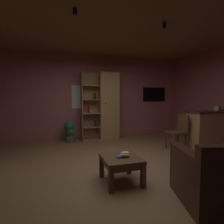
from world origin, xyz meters
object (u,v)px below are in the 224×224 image
object	(u,v)px
kitchen_bar_counter	(212,130)
coffee_table	(121,162)
table_book_1	(125,155)
dining_chair	(179,130)
wall_mounted_tv	(154,94)
table_book_0	(120,157)
potted_floor_plant	(70,131)
bookshelf_cabinet	(106,107)
table_book_2	(125,153)
tissue_box	(217,108)

from	to	relation	value
kitchen_bar_counter	coffee_table	bearing A→B (deg)	-159.67
table_book_1	kitchen_bar_counter	bearing A→B (deg)	21.22
kitchen_bar_counter	coffee_table	size ratio (longest dim) A/B	2.17
dining_chair	wall_mounted_tv	bearing A→B (deg)	78.29
table_book_0	potted_floor_plant	distance (m)	3.01
kitchen_bar_counter	wall_mounted_tv	bearing A→B (deg)	102.31
wall_mounted_tv	potted_floor_plant	bearing A→B (deg)	-173.70
kitchen_bar_counter	dining_chair	distance (m)	0.91
kitchen_bar_counter	coffee_table	distance (m)	3.16
bookshelf_cabinet	table_book_2	xyz separation A→B (m)	(-0.53, -3.05, -0.61)
bookshelf_cabinet	tissue_box	bearing A→B (deg)	-35.81
bookshelf_cabinet	wall_mounted_tv	size ratio (longest dim) A/B	2.47
tissue_box	table_book_0	distance (m)	3.50
table_book_2	tissue_box	bearing A→B (deg)	20.66
tissue_box	table_book_2	xyz separation A→B (m)	(-3.13, -1.18, -0.61)
kitchen_bar_counter	wall_mounted_tv	distance (m)	2.44
table_book_1	wall_mounted_tv	world-z (taller)	wall_mounted_tv
coffee_table	potted_floor_plant	distance (m)	3.00
bookshelf_cabinet	wall_mounted_tv	world-z (taller)	bookshelf_cabinet
dining_chair	wall_mounted_tv	size ratio (longest dim) A/B	1.05
table_book_2	coffee_table	bearing A→B (deg)	-169.95
table_book_1	table_book_2	bearing A→B (deg)	62.70
kitchen_bar_counter	table_book_0	world-z (taller)	kitchen_bar_counter
tissue_box	wall_mounted_tv	size ratio (longest dim) A/B	0.14
coffee_table	table_book_2	distance (m)	0.16
bookshelf_cabinet	dining_chair	world-z (taller)	bookshelf_cabinet
potted_floor_plant	coffee_table	bearing A→B (deg)	-78.77
tissue_box	table_book_0	xyz separation A→B (m)	(-3.22, -1.21, -0.65)
coffee_table	table_book_1	size ratio (longest dim) A/B	4.86
table_book_2	wall_mounted_tv	distance (m)	4.19
wall_mounted_tv	table_book_0	bearing A→B (deg)	-127.21
table_book_2	wall_mounted_tv	world-z (taller)	wall_mounted_tv
kitchen_bar_counter	table_book_2	xyz separation A→B (m)	(-2.89, -1.08, -0.05)
coffee_table	table_book_2	xyz separation A→B (m)	(0.07, 0.01, 0.14)
table_book_0	potted_floor_plant	bearing A→B (deg)	100.75
tissue_box	potted_floor_plant	distance (m)	4.23
table_book_1	wall_mounted_tv	size ratio (longest dim) A/B	0.15
bookshelf_cabinet	potted_floor_plant	distance (m)	1.40
kitchen_bar_counter	tissue_box	distance (m)	0.62
dining_chair	table_book_0	bearing A→B (deg)	-148.02
table_book_1	potted_floor_plant	bearing A→B (deg)	101.98
dining_chair	potted_floor_plant	size ratio (longest dim) A/B	1.42
table_book_1	table_book_2	world-z (taller)	table_book_2
table_book_0	potted_floor_plant	world-z (taller)	potted_floor_plant
coffee_table	bookshelf_cabinet	bearing A→B (deg)	78.91
potted_floor_plant	wall_mounted_tv	world-z (taller)	wall_mounted_tv
tissue_box	coffee_table	xyz separation A→B (m)	(-3.20, -1.19, -0.75)
table_book_0	kitchen_bar_counter	bearing A→B (deg)	20.56
coffee_table	dining_chair	bearing A→B (deg)	31.81
kitchen_bar_counter	wall_mounted_tv	xyz separation A→B (m)	(-0.48, 2.18, 0.98)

